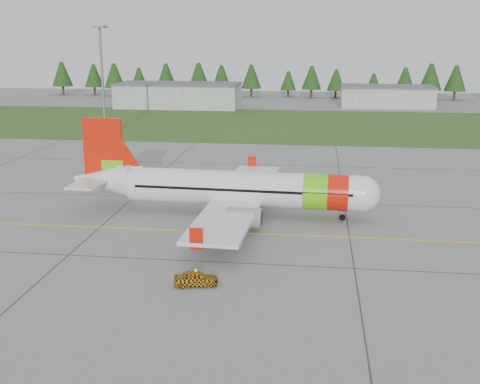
# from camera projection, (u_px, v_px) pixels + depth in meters

# --- Properties ---
(ground) EXTENTS (320.00, 320.00, 0.00)m
(ground) POSITION_uv_depth(u_px,v_px,m) (236.00, 263.00, 51.45)
(ground) COLOR gray
(ground) RESTS_ON ground
(aircraft) EXTENTS (33.63, 30.96, 10.18)m
(aircraft) POSITION_uv_depth(u_px,v_px,m) (236.00, 189.00, 64.42)
(aircraft) COLOR silver
(aircraft) RESTS_ON ground
(follow_me_car) EXTENTS (1.43, 1.60, 3.44)m
(follow_me_car) POSITION_uv_depth(u_px,v_px,m) (196.00, 265.00, 46.43)
(follow_me_car) COLOR #FAAB0D
(follow_me_car) RESTS_ON ground
(service_van) EXTENTS (1.99, 1.93, 4.66)m
(service_van) POSITION_uv_depth(u_px,v_px,m) (108.00, 133.00, 103.72)
(service_van) COLOR white
(service_van) RESTS_ON ground
(grass_strip) EXTENTS (320.00, 50.00, 0.03)m
(grass_strip) POSITION_uv_depth(u_px,v_px,m) (286.00, 124.00, 130.11)
(grass_strip) COLOR #30561E
(grass_strip) RESTS_ON ground
(taxi_guideline) EXTENTS (120.00, 0.25, 0.02)m
(taxi_guideline) POSITION_uv_depth(u_px,v_px,m) (247.00, 233.00, 59.13)
(taxi_guideline) COLOR gold
(taxi_guideline) RESTS_ON ground
(hangar_west) EXTENTS (32.00, 14.00, 6.00)m
(hangar_west) POSITION_uv_depth(u_px,v_px,m) (179.00, 96.00, 159.85)
(hangar_west) COLOR #A8A8A3
(hangar_west) RESTS_ON ground
(hangar_east) EXTENTS (24.00, 12.00, 5.20)m
(hangar_east) POSITION_uv_depth(u_px,v_px,m) (386.00, 97.00, 160.94)
(hangar_east) COLOR #A8A8A3
(hangar_east) RESTS_ON ground
(floodlight_mast) EXTENTS (0.50, 0.50, 20.00)m
(floodlight_mast) POSITION_uv_depth(u_px,v_px,m) (103.00, 85.00, 108.43)
(floodlight_mast) COLOR slate
(floodlight_mast) RESTS_ON ground
(treeline) EXTENTS (160.00, 8.00, 10.00)m
(treeline) POSITION_uv_depth(u_px,v_px,m) (296.00, 81.00, 182.55)
(treeline) COLOR #1C3F14
(treeline) RESTS_ON ground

